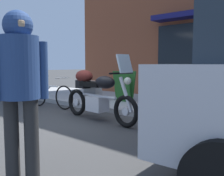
{
  "coord_description": "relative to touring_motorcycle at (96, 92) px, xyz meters",
  "views": [
    {
      "loc": [
        4.12,
        -3.48,
        1.2
      ],
      "look_at": [
        0.61,
        0.51,
        0.7
      ],
      "focal_mm": 40.5,
      "sensor_mm": 36.0,
      "label": 1
    }
  ],
  "objects": [
    {
      "name": "sandwich_board_sign",
      "position": [
        -0.7,
        1.87,
        -0.03
      ],
      "size": [
        0.55,
        0.4,
        0.88
      ],
      "color": "#1E511E",
      "rests_on": "sidewalk_curb"
    },
    {
      "name": "parked_bicycle",
      "position": [
        -2.0,
        0.23,
        -0.24
      ],
      "size": [
        1.69,
        0.48,
        0.91
      ],
      "color": "black",
      "rests_on": "ground_plane"
    },
    {
      "name": "second_bicycle_by_cafe",
      "position": [
        -3.73,
        0.28,
        -0.23
      ],
      "size": [
        1.69,
        0.68,
        0.93
      ],
      "color": "black",
      "rests_on": "ground_plane"
    },
    {
      "name": "ground_plane",
      "position": [
        -0.28,
        -0.35,
        -0.6
      ],
      "size": [
        80.0,
        80.0,
        0.0
      ],
      "primitive_type": "plane",
      "color": "#373737"
    },
    {
      "name": "pedestrian_walking",
      "position": [
        1.57,
        -2.6,
        0.48
      ],
      "size": [
        0.47,
        0.54,
        1.71
      ],
      "color": "#282828",
      "rests_on": "ground_plane"
    },
    {
      "name": "touring_motorcycle",
      "position": [
        0.0,
        0.0,
        0.0
      ],
      "size": [
        2.21,
        0.79,
        1.39
      ],
      "color": "black",
      "rests_on": "ground_plane"
    }
  ]
}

